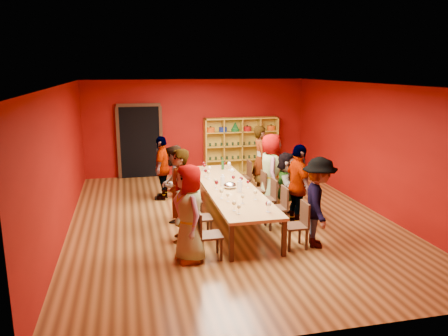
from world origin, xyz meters
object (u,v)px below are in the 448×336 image
Objects in this scene: chair_person_left_0 at (205,232)px; chair_person_right_3 at (259,187)px; chair_person_right_2 at (269,196)px; person_right_2 at (286,184)px; tasting_table at (230,189)px; person_left_0 at (190,213)px; person_left_1 at (179,196)px; person_left_2 at (174,184)px; person_left_4 at (162,168)px; chair_person_left_1 at (197,215)px; chair_person_right_4 at (245,175)px; person_right_3 at (271,171)px; shelving_unit at (241,143)px; chair_person_right_1 at (279,205)px; person_right_4 at (261,159)px; chair_person_left_4 at (179,179)px; person_right_1 at (298,186)px; spittoon_bowl at (230,185)px; chair_person_left_2 at (189,198)px; wine_bottle at (223,165)px; chair_person_right_0 at (299,223)px; person_right_0 at (318,202)px.

chair_person_left_0 and chair_person_right_3 have the same top height.
person_right_2 is at bearing 0.00° from chair_person_right_2.
tasting_table is 2.58× the size of person_left_0.
person_left_2 is (0.03, 1.16, -0.07)m from person_left_1.
person_left_4 reaches higher than chair_person_right_2.
chair_person_left_1 is (0.00, 0.95, 0.00)m from chair_person_left_0.
person_right_2 is at bearing -78.98° from chair_person_right_4.
person_right_3 is (0.29, 0.77, 0.41)m from chair_person_right_2.
chair_person_right_2 is 0.49× the size of person_right_3.
shelving_unit is at bearing 150.55° from person_left_4.
chair_person_right_1 is 0.48× the size of person_right_4.
chair_person_right_1 is 1.00× the size of chair_person_right_2.
person_left_0 is (-0.28, 0.00, 0.38)m from chair_person_left_0.
shelving_unit reaches higher than chair_person_left_4.
chair_person_left_4 is 1.00× the size of chair_person_right_4.
spittoon_bowl is (-1.34, 0.65, -0.08)m from person_right_1.
tasting_table is 1.62m from person_left_1.
chair_person_left_2 is 2.86× the size of wine_bottle.
chair_person_right_2 is (0.00, 0.68, 0.00)m from chair_person_right_1.
person_left_4 reaches higher than chair_person_right_3.
shelving_unit is 6.19m from chair_person_right_0.
person_right_1 is at bearing -74.29° from chair_person_right_3.
spittoon_bowl is (-1.42, -4.42, -0.17)m from shelving_unit.
shelving_unit is 2.70× the size of chair_person_right_1.
chair_person_left_1 is 2.95m from person_left_4.
chair_person_right_4 is (0.00, 3.82, 0.00)m from chair_person_right_0.
chair_person_right_1 is 3.10× the size of spittoon_bowl.
chair_person_right_2 is (1.82, 0.93, 0.00)m from chair_person_left_1.
person_right_2 is 0.82× the size of person_right_4.
chair_person_left_0 is 3.21m from chair_person_right_3.
person_right_2 is at bearing 77.31° from chair_person_right_0.
person_right_3 is at bearing -178.50° from person_right_4.
person_right_0 reaches higher than person_right_2.
person_left_0 is 2.13m from chair_person_right_0.
chair_person_left_2 is at bearing -90.00° from chair_person_left_4.
person_left_0 is at bearing -106.43° from chair_person_left_1.
shelving_unit is 2.85m from wine_bottle.
person_left_1 is 2.07× the size of chair_person_right_2.
wine_bottle is (-1.18, -2.60, -0.11)m from shelving_unit.
person_right_2 is (-0.09, -4.38, -0.23)m from shelving_unit.
person_right_2 is 4.83× the size of wine_bottle.
person_left_1 is 2.78m from chair_person_right_3.
person_left_1 is 2.36m from chair_person_right_0.
spittoon_bowl is (-0.93, -2.08, 0.32)m from chair_person_right_4.
wine_bottle reaches higher than chair_person_right_1.
person_left_0 is at bearing -94.15° from chair_person_left_4.
person_left_1 reaches higher than chair_person_right_0.
person_right_3 is at bearing 83.47° from chair_person_right_0.
person_left_1 is at bearing 20.70° from person_left_4.
shelving_unit is 4.91m from person_left_2.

